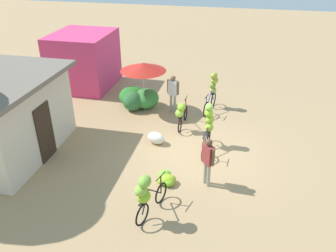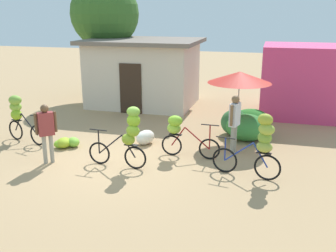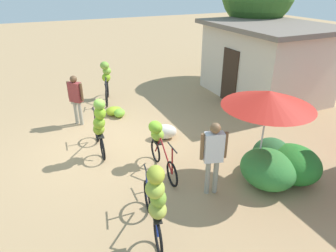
{
  "view_description": "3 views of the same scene",
  "coord_description": "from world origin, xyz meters",
  "px_view_note": "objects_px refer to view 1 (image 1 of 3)",
  "views": [
    {
      "loc": [
        -10.5,
        -1.14,
        6.79
      ],
      "look_at": [
        -0.18,
        1.13,
        1.02
      ],
      "focal_mm": 36.78,
      "sensor_mm": 36.0,
      "label": 1
    },
    {
      "loc": [
        3.89,
        -9.16,
        4.01
      ],
      "look_at": [
        1.16,
        0.97,
        0.87
      ],
      "focal_mm": 41.58,
      "sensor_mm": 36.0,
      "label": 2
    },
    {
      "loc": [
        7.39,
        -1.46,
        4.28
      ],
      "look_at": [
        0.87,
        1.5,
        0.73
      ],
      "focal_mm": 31.81,
      "sensor_mm": 36.0,
      "label": 3
    }
  ],
  "objects_px": {
    "shop_pink": "(84,60)",
    "person_bystander": "(173,90)",
    "produce_sack": "(156,138)",
    "bicycle_leftmost": "(146,193)",
    "banana_pile_on_ground": "(166,179)",
    "person_vendor": "(208,157)",
    "bicycle_center_loaded": "(181,113)",
    "market_umbrella": "(143,67)",
    "bicycle_near_pile": "(208,124)",
    "bicycle_by_shop": "(213,89)"
  },
  "relations": [
    {
      "from": "produce_sack",
      "to": "person_bystander",
      "type": "relative_size",
      "value": 0.41
    },
    {
      "from": "shop_pink",
      "to": "produce_sack",
      "type": "bearing_deg",
      "value": -134.39
    },
    {
      "from": "bicycle_center_loaded",
      "to": "bicycle_leftmost",
      "type": "bearing_deg",
      "value": -179.95
    },
    {
      "from": "shop_pink",
      "to": "bicycle_by_shop",
      "type": "bearing_deg",
      "value": -101.72
    },
    {
      "from": "person_bystander",
      "to": "person_vendor",
      "type": "bearing_deg",
      "value": -156.6
    },
    {
      "from": "shop_pink",
      "to": "bicycle_center_loaded",
      "type": "bearing_deg",
      "value": -122.26
    },
    {
      "from": "market_umbrella",
      "to": "banana_pile_on_ground",
      "type": "xyz_separation_m",
      "value": [
        -4.94,
        -2.11,
        -1.87
      ]
    },
    {
      "from": "shop_pink",
      "to": "bicycle_leftmost",
      "type": "bearing_deg",
      "value": -147.02
    },
    {
      "from": "bicycle_center_loaded",
      "to": "produce_sack",
      "type": "distance_m",
      "value": 1.55
    },
    {
      "from": "market_umbrella",
      "to": "bicycle_center_loaded",
      "type": "distance_m",
      "value": 2.72
    },
    {
      "from": "bicycle_center_loaded",
      "to": "produce_sack",
      "type": "bearing_deg",
      "value": 150.32
    },
    {
      "from": "bicycle_by_shop",
      "to": "produce_sack",
      "type": "distance_m",
      "value": 3.95
    },
    {
      "from": "market_umbrella",
      "to": "person_vendor",
      "type": "height_order",
      "value": "market_umbrella"
    },
    {
      "from": "banana_pile_on_ground",
      "to": "bicycle_near_pile",
      "type": "bearing_deg",
      "value": -22.72
    },
    {
      "from": "bicycle_center_loaded",
      "to": "person_vendor",
      "type": "relative_size",
      "value": 1.04
    },
    {
      "from": "shop_pink",
      "to": "bicycle_near_pile",
      "type": "bearing_deg",
      "value": -124.26
    },
    {
      "from": "bicycle_near_pile",
      "to": "bicycle_by_shop",
      "type": "xyz_separation_m",
      "value": [
        3.31,
        0.2,
        0.01
      ]
    },
    {
      "from": "shop_pink",
      "to": "person_bystander",
      "type": "height_order",
      "value": "shop_pink"
    },
    {
      "from": "bicycle_near_pile",
      "to": "person_bystander",
      "type": "distance_m",
      "value": 3.13
    },
    {
      "from": "shop_pink",
      "to": "banana_pile_on_ground",
      "type": "xyz_separation_m",
      "value": [
        -7.12,
        -5.88,
        -1.22
      ]
    },
    {
      "from": "bicycle_leftmost",
      "to": "bicycle_center_loaded",
      "type": "relative_size",
      "value": 0.94
    },
    {
      "from": "bicycle_leftmost",
      "to": "produce_sack",
      "type": "xyz_separation_m",
      "value": [
        3.92,
        0.73,
        -0.67
      ]
    },
    {
      "from": "bicycle_center_loaded",
      "to": "bicycle_near_pile",
      "type": "bearing_deg",
      "value": -132.64
    },
    {
      "from": "market_umbrella",
      "to": "bicycle_by_shop",
      "type": "distance_m",
      "value": 3.21
    },
    {
      "from": "produce_sack",
      "to": "shop_pink",
      "type": "bearing_deg",
      "value": 45.61
    },
    {
      "from": "shop_pink",
      "to": "person_vendor",
      "type": "height_order",
      "value": "shop_pink"
    },
    {
      "from": "shop_pink",
      "to": "person_vendor",
      "type": "xyz_separation_m",
      "value": [
        -6.92,
        -7.13,
        -0.36
      ]
    },
    {
      "from": "banana_pile_on_ground",
      "to": "person_vendor",
      "type": "distance_m",
      "value": 1.53
    },
    {
      "from": "bicycle_leftmost",
      "to": "banana_pile_on_ground",
      "type": "relative_size",
      "value": 1.81
    },
    {
      "from": "shop_pink",
      "to": "produce_sack",
      "type": "xyz_separation_m",
      "value": [
        -4.87,
        -4.98,
        -1.14
      ]
    },
    {
      "from": "person_vendor",
      "to": "produce_sack",
      "type": "bearing_deg",
      "value": 46.37
    },
    {
      "from": "market_umbrella",
      "to": "shop_pink",
      "type": "bearing_deg",
      "value": 59.91
    },
    {
      "from": "shop_pink",
      "to": "bicycle_near_pile",
      "type": "relative_size",
      "value": 1.91
    },
    {
      "from": "bicycle_leftmost",
      "to": "banana_pile_on_ground",
      "type": "xyz_separation_m",
      "value": [
        1.67,
        -0.17,
        -0.75
      ]
    },
    {
      "from": "banana_pile_on_ground",
      "to": "person_vendor",
      "type": "relative_size",
      "value": 0.54
    },
    {
      "from": "banana_pile_on_ground",
      "to": "person_bystander",
      "type": "relative_size",
      "value": 0.51
    },
    {
      "from": "bicycle_leftmost",
      "to": "bicycle_near_pile",
      "type": "bearing_deg",
      "value": -16.15
    },
    {
      "from": "bicycle_leftmost",
      "to": "person_vendor",
      "type": "bearing_deg",
      "value": -37.27
    },
    {
      "from": "bicycle_leftmost",
      "to": "bicycle_by_shop",
      "type": "distance_m",
      "value": 7.47
    },
    {
      "from": "market_umbrella",
      "to": "person_bystander",
      "type": "height_order",
      "value": "market_umbrella"
    },
    {
      "from": "bicycle_center_loaded",
      "to": "bicycle_by_shop",
      "type": "distance_m",
      "value": 2.43
    },
    {
      "from": "bicycle_center_loaded",
      "to": "person_bystander",
      "type": "relative_size",
      "value": 0.99
    },
    {
      "from": "market_umbrella",
      "to": "bicycle_near_pile",
      "type": "bearing_deg",
      "value": -128.8
    },
    {
      "from": "produce_sack",
      "to": "person_bystander",
      "type": "height_order",
      "value": "person_bystander"
    },
    {
      "from": "bicycle_center_loaded",
      "to": "produce_sack",
      "type": "height_order",
      "value": "bicycle_center_loaded"
    },
    {
      "from": "market_umbrella",
      "to": "person_bystander",
      "type": "bearing_deg",
      "value": -88.86
    },
    {
      "from": "bicycle_leftmost",
      "to": "person_vendor",
      "type": "xyz_separation_m",
      "value": [
        1.87,
        -1.42,
        0.11
      ]
    },
    {
      "from": "bicycle_center_loaded",
      "to": "banana_pile_on_ground",
      "type": "xyz_separation_m",
      "value": [
        -3.52,
        -0.18,
        -0.59
      ]
    },
    {
      "from": "bicycle_leftmost",
      "to": "produce_sack",
      "type": "height_order",
      "value": "bicycle_leftmost"
    },
    {
      "from": "person_vendor",
      "to": "bicycle_near_pile",
      "type": "bearing_deg",
      "value": 6.05
    }
  ]
}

